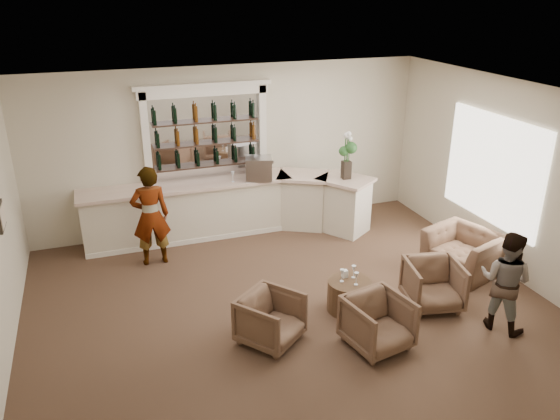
% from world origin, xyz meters
% --- Properties ---
extents(ground, '(8.00, 8.00, 0.00)m').
position_xyz_m(ground, '(0.00, 0.00, 0.00)').
color(ground, '#4F3727').
rests_on(ground, ground).
extents(room_shell, '(8.04, 7.02, 3.32)m').
position_xyz_m(room_shell, '(0.16, 0.71, 2.34)').
color(room_shell, beige).
rests_on(room_shell, ground).
extents(bar_counter, '(5.72, 1.80, 1.14)m').
position_xyz_m(bar_counter, '(-0.16, 3.00, 0.57)').
color(bar_counter, beige).
rests_on(bar_counter, ground).
extents(back_bar_alcove, '(2.64, 0.25, 3.00)m').
position_xyz_m(back_bar_alcove, '(-0.50, 3.41, 2.03)').
color(back_bar_alcove, white).
rests_on(back_bar_alcove, ground).
extents(cocktail_table, '(0.68, 0.68, 0.50)m').
position_xyz_m(cocktail_table, '(0.85, -0.33, 0.25)').
color(cocktail_table, '#48301F').
rests_on(cocktail_table, ground).
extents(sommelier, '(0.67, 0.45, 1.84)m').
position_xyz_m(sommelier, '(-1.80, 2.26, 0.92)').
color(sommelier, gray).
rests_on(sommelier, ground).
extents(guest, '(0.88, 0.94, 1.53)m').
position_xyz_m(guest, '(2.74, -1.48, 0.77)').
color(guest, gray).
rests_on(guest, ground).
extents(armchair_left, '(1.10, 1.11, 0.73)m').
position_xyz_m(armchair_left, '(-0.56, -0.70, 0.36)').
color(armchair_left, brown).
rests_on(armchair_left, ground).
extents(armchair_center, '(0.95, 0.97, 0.75)m').
position_xyz_m(armchair_center, '(0.80, -1.30, 0.38)').
color(armchair_center, brown).
rests_on(armchair_center, ground).
extents(armchair_right, '(0.96, 0.98, 0.76)m').
position_xyz_m(armchair_right, '(2.13, -0.67, 0.38)').
color(armchair_right, brown).
rests_on(armchair_right, ground).
extents(armchair_far, '(1.33, 1.42, 0.75)m').
position_xyz_m(armchair_far, '(3.27, 0.12, 0.38)').
color(armchair_far, brown).
rests_on(armchair_far, ground).
extents(espresso_machine, '(0.61, 0.55, 0.45)m').
position_xyz_m(espresso_machine, '(0.41, 2.91, 1.36)').
color(espresso_machine, '#ACACB0').
rests_on(espresso_machine, bar_counter).
extents(flower_vase, '(0.25, 0.25, 0.96)m').
position_xyz_m(flower_vase, '(2.05, 2.37, 1.68)').
color(flower_vase, black).
rests_on(flower_vase, bar_counter).
extents(wine_glass_bar_left, '(0.07, 0.07, 0.21)m').
position_xyz_m(wine_glass_bar_left, '(-0.11, 2.93, 1.25)').
color(wine_glass_bar_left, white).
rests_on(wine_glass_bar_left, bar_counter).
extents(wine_glass_bar_right, '(0.07, 0.07, 0.21)m').
position_xyz_m(wine_glass_bar_right, '(0.33, 2.97, 1.25)').
color(wine_glass_bar_right, white).
rests_on(wine_glass_bar_right, bar_counter).
extents(wine_glass_tbl_a, '(0.07, 0.07, 0.21)m').
position_xyz_m(wine_glass_tbl_a, '(0.73, -0.30, 0.60)').
color(wine_glass_tbl_a, white).
rests_on(wine_glass_tbl_a, cocktail_table).
extents(wine_glass_tbl_b, '(0.07, 0.07, 0.21)m').
position_xyz_m(wine_glass_tbl_b, '(0.95, -0.25, 0.60)').
color(wine_glass_tbl_b, white).
rests_on(wine_glass_tbl_b, cocktail_table).
extents(wine_glass_tbl_c, '(0.07, 0.07, 0.21)m').
position_xyz_m(wine_glass_tbl_c, '(0.89, -0.46, 0.60)').
color(wine_glass_tbl_c, white).
rests_on(wine_glass_tbl_c, cocktail_table).
extents(napkin_holder, '(0.08, 0.08, 0.12)m').
position_xyz_m(napkin_holder, '(0.83, -0.19, 0.56)').
color(napkin_holder, white).
rests_on(napkin_holder, cocktail_table).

